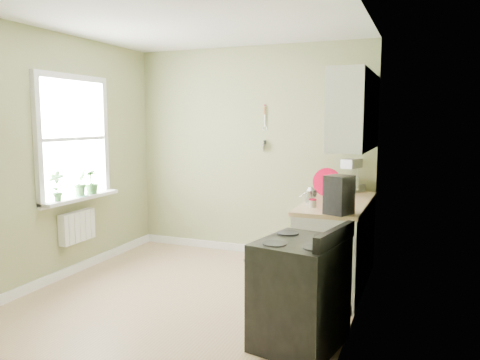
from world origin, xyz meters
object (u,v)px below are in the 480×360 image
at_px(stove, 300,292).
at_px(stand_mixer, 353,176).
at_px(kettle, 310,195).
at_px(coffee_maker, 339,196).

height_order(stove, stand_mixer, stand_mixer).
bearing_deg(kettle, coffee_maker, -50.85).
distance_m(stand_mixer, coffee_maker, 1.44).
bearing_deg(stove, coffee_maker, 80.10).
relative_size(stove, kettle, 5.72).
relative_size(stand_mixer, coffee_maker, 1.24).
relative_size(stand_mixer, kettle, 2.60).
height_order(stand_mixer, coffee_maker, stand_mixer).
distance_m(kettle, coffee_maker, 0.59).
relative_size(kettle, coffee_maker, 0.47).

